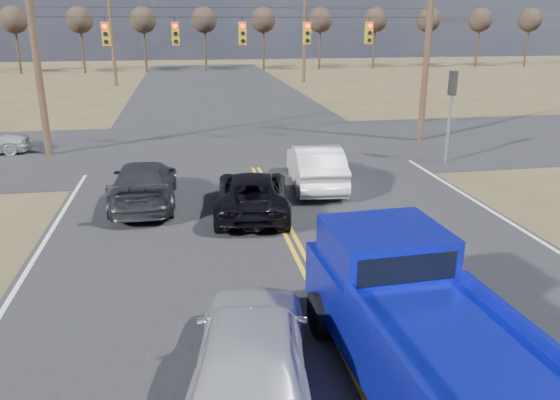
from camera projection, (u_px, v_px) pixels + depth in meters
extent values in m
plane|color=brown|center=(358.00, 371.00, 9.61)|extent=(160.00, 160.00, 0.00)
cube|color=#28282B|center=(270.00, 198.00, 18.96)|extent=(14.00, 120.00, 0.02)
cube|color=#28282B|center=(245.00, 147.00, 26.45)|extent=(120.00, 12.00, 0.02)
cylinder|color=#473323|center=(34.00, 41.00, 23.41)|extent=(0.32, 0.32, 10.00)
cylinder|color=#473323|center=(428.00, 39.00, 26.34)|extent=(0.32, 0.32, 10.00)
cylinder|color=black|center=(242.00, 17.00, 24.56)|extent=(18.00, 0.02, 0.02)
cylinder|color=black|center=(242.00, 8.00, 24.44)|extent=(18.00, 0.02, 0.02)
cube|color=#B28C14|center=(106.00, 34.00, 23.81)|extent=(0.34, 0.24, 1.00)
cylinder|color=#FF0C05|center=(105.00, 26.00, 23.57)|extent=(0.20, 0.06, 0.20)
cylinder|color=black|center=(105.00, 34.00, 23.67)|extent=(0.20, 0.06, 0.20)
cylinder|color=black|center=(106.00, 42.00, 23.78)|extent=(0.20, 0.06, 0.20)
cube|color=black|center=(104.00, 23.00, 23.51)|extent=(0.24, 0.14, 0.03)
cube|color=#B28C14|center=(176.00, 34.00, 24.29)|extent=(0.34, 0.24, 1.00)
cylinder|color=#FF0C05|center=(175.00, 26.00, 24.06)|extent=(0.20, 0.06, 0.20)
cylinder|color=black|center=(175.00, 34.00, 24.16)|extent=(0.20, 0.06, 0.20)
cylinder|color=black|center=(176.00, 41.00, 24.27)|extent=(0.20, 0.06, 0.20)
cube|color=black|center=(175.00, 23.00, 24.00)|extent=(0.24, 0.14, 0.03)
cube|color=#B28C14|center=(243.00, 33.00, 24.78)|extent=(0.34, 0.24, 1.00)
cylinder|color=#FF0C05|center=(243.00, 26.00, 24.55)|extent=(0.20, 0.06, 0.20)
cylinder|color=black|center=(243.00, 33.00, 24.65)|extent=(0.20, 0.06, 0.20)
cylinder|color=black|center=(243.00, 41.00, 24.75)|extent=(0.20, 0.06, 0.20)
cube|color=black|center=(243.00, 23.00, 24.48)|extent=(0.24, 0.14, 0.03)
cube|color=#B28C14|center=(307.00, 33.00, 25.27)|extent=(0.34, 0.24, 1.00)
cylinder|color=#FF0C05|center=(308.00, 26.00, 25.03)|extent=(0.20, 0.06, 0.20)
cylinder|color=black|center=(308.00, 33.00, 25.14)|extent=(0.20, 0.06, 0.20)
cylinder|color=black|center=(307.00, 41.00, 25.24)|extent=(0.20, 0.06, 0.20)
cube|color=black|center=(308.00, 23.00, 24.97)|extent=(0.24, 0.14, 0.03)
cube|color=#B28C14|center=(369.00, 33.00, 25.76)|extent=(0.34, 0.24, 1.00)
cylinder|color=#FF0C05|center=(370.00, 26.00, 25.52)|extent=(0.20, 0.06, 0.20)
cylinder|color=black|center=(370.00, 33.00, 25.63)|extent=(0.20, 0.06, 0.20)
cylinder|color=black|center=(369.00, 40.00, 25.73)|extent=(0.20, 0.06, 0.20)
cube|color=black|center=(371.00, 23.00, 25.46)|extent=(0.24, 0.14, 0.03)
cylinder|color=slate|center=(449.00, 126.00, 23.07)|extent=(0.12, 0.12, 3.20)
cube|color=black|center=(453.00, 83.00, 22.50)|extent=(0.24, 0.34, 1.00)
cylinder|color=#473323|center=(111.00, 30.00, 49.60)|extent=(0.32, 0.32, 10.00)
cylinder|color=#473323|center=(305.00, 30.00, 52.53)|extent=(0.32, 0.32, 10.00)
cylinder|color=#33261C|center=(18.00, 49.00, 61.45)|extent=(0.28, 0.28, 5.50)
sphere|color=#2D231C|center=(14.00, 20.00, 60.46)|extent=(3.00, 3.00, 3.00)
cylinder|color=#33261C|center=(83.00, 49.00, 62.59)|extent=(0.28, 0.28, 5.50)
sphere|color=#2D231C|center=(79.00, 20.00, 61.60)|extent=(3.00, 3.00, 3.00)
cylinder|color=#33261C|center=(145.00, 48.00, 63.73)|extent=(0.28, 0.28, 5.50)
sphere|color=#2D231C|center=(143.00, 20.00, 62.74)|extent=(3.00, 3.00, 3.00)
cylinder|color=#33261C|center=(205.00, 48.00, 64.87)|extent=(0.28, 0.28, 5.50)
sphere|color=#2D231C|center=(204.00, 20.00, 63.88)|extent=(3.00, 3.00, 3.00)
cylinder|color=#33261C|center=(263.00, 47.00, 66.01)|extent=(0.28, 0.28, 5.50)
sphere|color=#2D231C|center=(263.00, 20.00, 65.02)|extent=(3.00, 3.00, 3.00)
cylinder|color=#33261C|center=(320.00, 47.00, 67.15)|extent=(0.28, 0.28, 5.50)
sphere|color=#2D231C|center=(320.00, 20.00, 66.16)|extent=(3.00, 3.00, 3.00)
cylinder|color=#33261C|center=(374.00, 46.00, 68.28)|extent=(0.28, 0.28, 5.50)
sphere|color=#2D231C|center=(375.00, 20.00, 67.29)|extent=(3.00, 3.00, 3.00)
cylinder|color=#33261C|center=(427.00, 46.00, 69.42)|extent=(0.28, 0.28, 5.50)
sphere|color=#2D231C|center=(429.00, 20.00, 68.43)|extent=(3.00, 3.00, 3.00)
cylinder|color=#33261C|center=(477.00, 45.00, 70.56)|extent=(0.28, 0.28, 5.50)
sphere|color=#2D231C|center=(480.00, 20.00, 69.57)|extent=(3.00, 3.00, 3.00)
cylinder|color=#33261C|center=(527.00, 45.00, 71.70)|extent=(0.28, 0.28, 5.50)
sphere|color=#2D231C|center=(530.00, 20.00, 70.71)|extent=(3.00, 3.00, 3.00)
cylinder|color=black|center=(322.00, 314.00, 10.58)|extent=(0.40, 0.91, 0.89)
cylinder|color=black|center=(422.00, 302.00, 11.03)|extent=(0.40, 0.91, 0.89)
cube|color=#1018AF|center=(422.00, 338.00, 8.78)|extent=(2.53, 6.12, 1.11)
cube|color=#1018AF|center=(385.00, 248.00, 9.99)|extent=(2.15, 2.00, 0.80)
cube|color=black|center=(407.00, 269.00, 9.13)|extent=(1.78, 0.16, 0.50)
cube|color=#1018AF|center=(393.00, 352.00, 7.26)|extent=(0.30, 3.67, 0.22)
cube|color=#1018AF|center=(532.00, 333.00, 7.71)|extent=(0.30, 3.67, 0.22)
imported|color=#B5B6BE|center=(251.00, 351.00, 8.81)|extent=(2.59, 4.89, 1.59)
imported|color=black|center=(252.00, 193.00, 17.28)|extent=(2.79, 5.05, 1.34)
imported|color=silver|center=(315.00, 166.00, 20.00)|extent=(2.11, 4.98, 1.60)
imported|color=#2C2B30|center=(144.00, 184.00, 18.05)|extent=(2.08, 5.04, 1.46)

